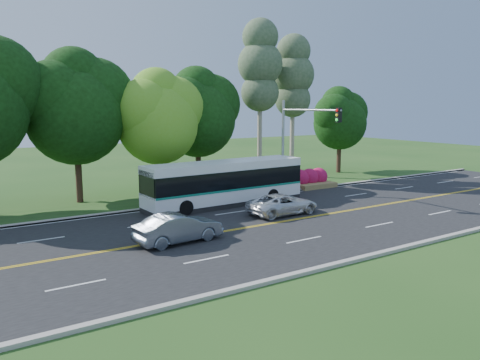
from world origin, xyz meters
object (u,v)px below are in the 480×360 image
transit_bus (225,184)px  sedan (179,228)px  suv (283,204)px  traffic_signal (299,133)px

transit_bus → sedan: size_ratio=2.60×
transit_bus → suv: 4.58m
transit_bus → suv: transit_bus is taller
transit_bus → sedan: 8.90m
sedan → suv: bearing=-80.9°
sedan → suv: sedan is taller
traffic_signal → transit_bus: traffic_signal is taller
transit_bus → suv: size_ratio=2.50×
suv → traffic_signal: bearing=-48.6°
traffic_signal → sedan: traffic_signal is taller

